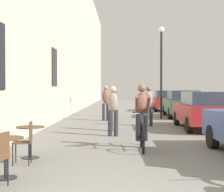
% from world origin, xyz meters
% --- Properties ---
extents(building_facade_left, '(0.54, 68.00, 11.25)m').
position_xyz_m(building_facade_left, '(-3.45, 14.00, 5.62)').
color(building_facade_left, '#B7AD99').
rests_on(building_facade_left, ground_plane).
extents(cafe_table_near, '(0.64, 0.64, 0.72)m').
position_xyz_m(cafe_table_near, '(-2.17, 2.50, 0.52)').
color(cafe_table_near, black).
rests_on(cafe_table_near, ground_plane).
extents(cafe_table_mid, '(0.64, 0.64, 0.72)m').
position_xyz_m(cafe_table_mid, '(-2.21, 4.28, 0.52)').
color(cafe_table_mid, black).
rests_on(cafe_table_mid, ground_plane).
extents(cafe_chair_mid_toward_street, '(0.42, 0.42, 0.89)m').
position_xyz_m(cafe_chair_mid_toward_street, '(-2.13, 3.63, 0.52)').
color(cafe_chair_mid_toward_street, black).
rests_on(cafe_chair_mid_toward_street, ground_plane).
extents(cyclist_on_bicycle, '(0.52, 1.76, 1.74)m').
position_xyz_m(cyclist_on_bicycle, '(0.41, 5.56, 0.81)').
color(cyclist_on_bicycle, black).
rests_on(cyclist_on_bicycle, ground_plane).
extents(pedestrian_near, '(0.37, 0.28, 1.67)m').
position_xyz_m(pedestrian_near, '(-0.41, 7.95, 0.94)').
color(pedestrian_near, '#26262D').
rests_on(pedestrian_near, ground_plane).
extents(pedestrian_mid, '(0.35, 0.26, 1.63)m').
position_xyz_m(pedestrian_mid, '(-0.42, 9.41, 0.92)').
color(pedestrian_mid, '#26262D').
rests_on(pedestrian_mid, ground_plane).
extents(pedestrian_far, '(0.35, 0.26, 1.70)m').
position_xyz_m(pedestrian_far, '(1.03, 11.10, 0.96)').
color(pedestrian_far, '#26262D').
rests_on(pedestrian_far, ground_plane).
extents(pedestrian_furthest, '(0.37, 0.29, 1.76)m').
position_xyz_m(pedestrian_furthest, '(-0.91, 13.58, 0.99)').
color(pedestrian_furthest, '#26262D').
rests_on(pedestrian_furthest, ground_plane).
extents(street_lamp, '(0.32, 0.32, 4.90)m').
position_xyz_m(street_lamp, '(2.00, 14.89, 3.11)').
color(street_lamp, black).
rests_on(street_lamp, ground_plane).
extents(parked_car_second, '(1.76, 4.15, 1.48)m').
position_xyz_m(parked_car_second, '(3.06, 10.03, 0.76)').
color(parked_car_second, maroon).
rests_on(parked_car_second, ground_plane).
extents(parked_car_third, '(1.87, 4.26, 1.50)m').
position_xyz_m(parked_car_third, '(3.25, 15.70, 0.78)').
color(parked_car_third, '#23512D').
rests_on(parked_car_third, ground_plane).
extents(parked_car_fourth, '(1.85, 4.21, 1.48)m').
position_xyz_m(parked_car_fourth, '(3.05, 21.31, 0.77)').
color(parked_car_fourth, maroon).
rests_on(parked_car_fourth, ground_plane).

